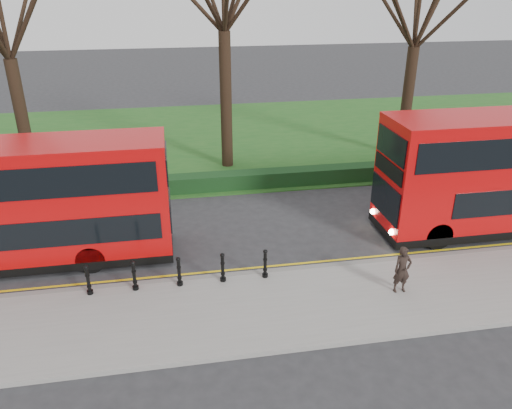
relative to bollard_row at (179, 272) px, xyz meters
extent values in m
plane|color=#28282B|center=(0.97, 1.35, -0.65)|extent=(120.00, 120.00, 0.00)
cube|color=gray|center=(0.97, -1.65, -0.57)|extent=(60.00, 4.00, 0.15)
cube|color=slate|center=(0.97, 0.35, -0.57)|extent=(60.00, 0.25, 0.16)
cube|color=#1C501A|center=(0.97, 16.35, -0.62)|extent=(60.00, 18.00, 0.06)
cube|color=black|center=(0.97, 8.15, -0.25)|extent=(60.00, 0.90, 0.80)
cube|color=yellow|center=(0.97, 0.65, -0.64)|extent=(60.00, 0.10, 0.01)
cube|color=yellow|center=(0.97, 0.85, -0.64)|extent=(60.00, 0.10, 0.01)
cylinder|color=black|center=(-7.03, 11.35, 2.31)|extent=(0.60, 0.60, 5.92)
cylinder|color=black|center=(2.97, 11.35, 2.84)|extent=(0.60, 0.60, 6.98)
cylinder|color=black|center=(12.97, 11.35, 2.36)|extent=(0.60, 0.60, 6.02)
cylinder|color=black|center=(-2.85, 0.00, 0.00)|extent=(0.15, 0.15, 1.00)
cylinder|color=black|center=(-1.43, 0.00, 0.00)|extent=(0.15, 0.15, 1.00)
cylinder|color=black|center=(0.00, 0.00, 0.00)|extent=(0.15, 0.15, 1.00)
cylinder|color=black|center=(1.43, 0.00, 0.00)|extent=(0.15, 0.15, 1.00)
cylinder|color=black|center=(2.85, 0.00, 0.00)|extent=(0.15, 0.15, 1.00)
cube|color=#B7080A|center=(-5.69, 2.71, 1.73)|extent=(11.02, 2.50, 4.06)
cube|color=black|center=(-5.69, 2.71, -0.35)|extent=(11.04, 2.52, 0.30)
cube|color=black|center=(-4.89, 1.45, 1.00)|extent=(8.82, 0.04, 0.95)
cylinder|color=black|center=(-2.99, 1.61, -0.15)|extent=(1.00, 0.30, 1.00)
cylinder|color=black|center=(-2.99, 3.81, -0.15)|extent=(1.00, 0.30, 1.00)
cube|color=black|center=(7.95, 2.24, 2.24)|extent=(0.06, 2.35, 0.59)
cylinder|color=black|center=(9.68, 1.07, -0.12)|extent=(1.07, 0.32, 1.07)
cylinder|color=black|center=(9.68, 3.42, -0.12)|extent=(1.07, 0.32, 1.07)
imported|color=black|center=(6.97, -1.57, 0.29)|extent=(0.58, 0.39, 1.59)
camera|label=1|loc=(0.07, -14.03, 8.77)|focal=35.00mm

